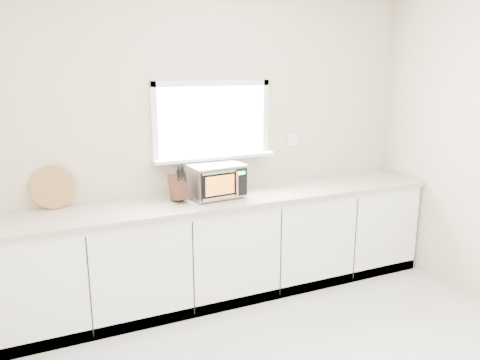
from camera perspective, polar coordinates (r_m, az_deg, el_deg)
back_wall at (r=4.24m, az=-3.46°, el=4.77°), size 4.00×0.17×2.70m
cabinets at (r=4.22m, az=-1.83°, el=-8.30°), size 3.92×0.60×0.88m
countertop at (r=4.06m, az=-1.82°, el=-2.31°), size 3.92×0.64×0.04m
microwave at (r=4.01m, az=-3.05°, el=0.02°), size 0.48×0.40×0.29m
knife_block at (r=3.91m, az=-7.49°, el=-0.73°), size 0.14×0.23×0.31m
cutting_board at (r=3.97m, az=-21.83°, el=-0.84°), size 0.34×0.08×0.34m
coffee_grinder at (r=4.20m, az=-0.42°, el=-0.03°), size 0.15×0.15×0.21m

